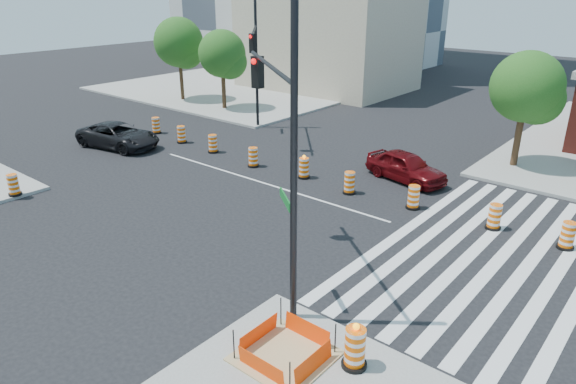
{
  "coord_description": "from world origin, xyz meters",
  "views": [
    {
      "loc": [
        15.73,
        -16.99,
        8.88
      ],
      "look_at": [
        3.95,
        -2.79,
        1.4
      ],
      "focal_mm": 32.0,
      "sensor_mm": 36.0,
      "label": 1
    }
  ],
  "objects_px": {
    "dark_suv": "(118,135)",
    "signal_pole_se": "(279,129)",
    "red_coupe": "(406,166)",
    "signal_pole_nw": "(255,54)"
  },
  "relations": [
    {
      "from": "red_coupe",
      "to": "signal_pole_nw",
      "type": "relative_size",
      "value": 0.51
    },
    {
      "from": "signal_pole_se",
      "to": "signal_pole_nw",
      "type": "distance_m",
      "value": 18.02
    },
    {
      "from": "red_coupe",
      "to": "dark_suv",
      "type": "xyz_separation_m",
      "value": [
        -15.54,
        -5.74,
        -0.0
      ]
    },
    {
      "from": "red_coupe",
      "to": "signal_pole_nw",
      "type": "xyz_separation_m",
      "value": [
        -11.26,
        1.53,
        4.29
      ]
    },
    {
      "from": "dark_suv",
      "to": "signal_pole_se",
      "type": "relative_size",
      "value": 0.6
    },
    {
      "from": "red_coupe",
      "to": "signal_pole_se",
      "type": "height_order",
      "value": "signal_pole_se"
    },
    {
      "from": "dark_suv",
      "to": "signal_pole_nw",
      "type": "height_order",
      "value": "signal_pole_nw"
    },
    {
      "from": "red_coupe",
      "to": "signal_pole_nw",
      "type": "distance_m",
      "value": 12.15
    },
    {
      "from": "dark_suv",
      "to": "signal_pole_se",
      "type": "distance_m",
      "value": 18.45
    },
    {
      "from": "signal_pole_nw",
      "to": "signal_pole_se",
      "type": "bearing_deg",
      "value": 3.89
    }
  ]
}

